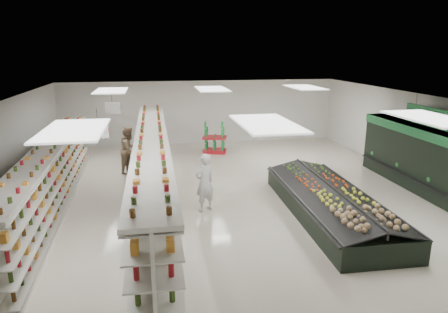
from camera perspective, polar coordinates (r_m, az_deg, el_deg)
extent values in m
plane|color=beige|center=(13.36, 0.93, -5.64)|extent=(16.00, 16.00, 0.00)
cube|color=white|center=(12.59, 0.99, 8.11)|extent=(14.00, 16.00, 0.02)
cube|color=white|center=(20.65, -3.35, 6.33)|extent=(14.00, 0.02, 3.20)
cube|color=white|center=(5.81, 17.18, -18.16)|extent=(14.00, 0.02, 3.20)
cube|color=white|center=(15.78, 26.78, 2.01)|extent=(0.02, 16.00, 3.20)
cube|color=black|center=(14.47, 28.60, -1.32)|extent=(0.80, 8.00, 2.20)
cube|color=#1C6B34|center=(14.25, 29.02, 2.34)|extent=(0.85, 8.00, 0.30)
cube|color=black|center=(14.47, 27.56, -3.47)|extent=(0.55, 7.80, 0.15)
cube|color=silver|center=(14.32, 28.26, -0.40)|extent=(0.45, 7.70, 0.03)
cube|color=silver|center=(14.25, 28.41, 0.77)|extent=(0.45, 7.70, 0.03)
cube|color=white|center=(10.54, -17.53, 3.57)|extent=(0.50, 0.06, 0.40)
cube|color=red|center=(10.54, -17.53, 3.57)|extent=(0.52, 0.02, 0.12)
cylinder|color=black|center=(10.49, -17.66, 5.18)|extent=(0.01, 0.01, 0.50)
cube|color=white|center=(14.47, -15.66, 6.66)|extent=(0.50, 0.06, 0.40)
cube|color=red|center=(14.47, -15.66, 6.66)|extent=(0.52, 0.02, 0.12)
cylinder|color=black|center=(14.43, -15.74, 7.84)|extent=(0.01, 0.01, 0.50)
cube|color=#1C6B34|center=(13.98, 28.43, 4.72)|extent=(0.10, 3.20, 0.60)
cube|color=red|center=(13.94, 28.24, 4.72)|extent=(0.03, 3.20, 0.18)
cylinder|color=black|center=(14.87, 25.79, 7.12)|extent=(0.01, 0.01, 0.50)
cube|color=silver|center=(13.47, -22.98, -6.47)|extent=(1.18, 11.13, 0.11)
cube|color=silver|center=(13.19, -23.36, -2.95)|extent=(0.40, 11.11, 1.85)
cube|color=silver|center=(12.95, -23.80, 1.11)|extent=(1.18, 11.13, 0.07)
cube|color=silver|center=(13.47, -23.92, -6.06)|extent=(0.75, 11.02, 0.03)
cube|color=silver|center=(13.34, -24.10, -4.43)|extent=(0.75, 11.02, 0.03)
cube|color=silver|center=(13.22, -24.29, -2.78)|extent=(0.75, 11.02, 0.03)
cube|color=silver|center=(13.11, -24.48, -1.09)|extent=(0.75, 11.02, 0.03)
cube|color=silver|center=(13.02, -24.67, 0.62)|extent=(0.75, 11.02, 0.03)
cube|color=silver|center=(13.39, -22.13, -6.00)|extent=(0.75, 11.02, 0.03)
cube|color=silver|center=(13.26, -22.30, -4.36)|extent=(0.75, 11.02, 0.03)
cube|color=silver|center=(13.14, -22.48, -2.70)|extent=(0.75, 11.02, 0.03)
cube|color=silver|center=(13.03, -22.65, -1.00)|extent=(0.75, 11.02, 0.03)
cube|color=silver|center=(12.93, -22.83, 0.73)|extent=(0.75, 11.02, 0.03)
cube|color=silver|center=(12.71, -9.91, -6.67)|extent=(1.00, 12.86, 0.13)
cube|color=silver|center=(12.38, -10.12, -2.34)|extent=(0.10, 12.86, 2.14)
cube|color=silver|center=(12.10, -10.36, 2.70)|extent=(1.00, 12.86, 0.09)
cube|color=silver|center=(12.67, -11.06, -6.18)|extent=(0.51, 12.75, 0.03)
cube|color=silver|center=(12.51, -11.17, -4.18)|extent=(0.51, 12.75, 0.03)
cube|color=silver|center=(12.37, -11.28, -2.13)|extent=(0.51, 12.75, 0.03)
cube|color=silver|center=(12.24, -11.39, -0.03)|extent=(0.51, 12.75, 0.03)
cube|color=silver|center=(12.13, -11.50, 2.11)|extent=(0.51, 12.75, 0.03)
cube|color=silver|center=(12.67, -8.82, -6.08)|extent=(0.51, 12.75, 0.03)
cube|color=silver|center=(12.51, -8.91, -4.08)|extent=(0.51, 12.75, 0.03)
cube|color=silver|center=(12.36, -8.99, -2.03)|extent=(0.51, 12.75, 0.03)
cube|color=silver|center=(12.24, -9.08, 0.07)|extent=(0.51, 12.75, 0.03)
cube|color=silver|center=(12.12, -9.17, 2.21)|extent=(0.51, 12.75, 0.03)
cube|color=black|center=(12.16, 14.92, -6.77)|extent=(2.26, 6.19, 0.61)
cube|color=#262626|center=(11.69, 10.42, -5.69)|extent=(0.21, 6.14, 0.05)
cube|color=#262626|center=(12.48, 19.32, -4.96)|extent=(0.21, 6.14, 0.05)
cube|color=black|center=(11.81, 12.61, -5.13)|extent=(1.29, 6.08, 0.31)
cube|color=black|center=(12.24, 17.40, -4.75)|extent=(1.29, 6.08, 0.31)
cube|color=#262626|center=(11.99, 15.08, -4.55)|extent=(0.20, 6.05, 0.22)
cube|color=red|center=(18.85, -1.34, 0.81)|extent=(1.20, 0.96, 0.17)
cube|color=red|center=(18.70, -1.35, 2.75)|extent=(1.25, 1.01, 0.09)
imported|color=white|center=(11.90, -2.78, -3.74)|extent=(0.78, 0.70, 1.78)
imported|color=tan|center=(16.03, -13.35, 0.95)|extent=(0.90, 1.06, 1.86)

